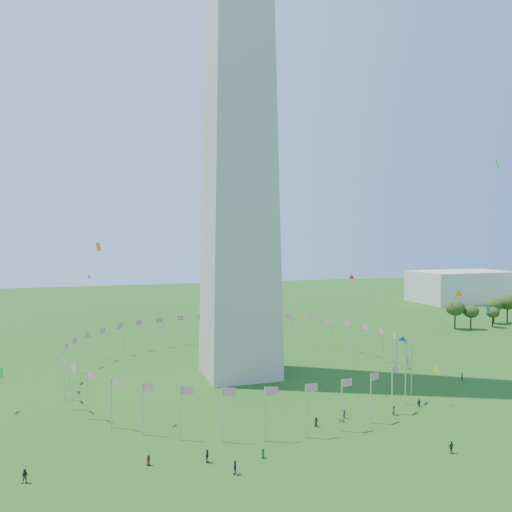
# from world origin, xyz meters

# --- Properties ---
(ground) EXTENTS (600.00, 600.00, 0.00)m
(ground) POSITION_xyz_m (0.00, 0.00, 0.00)
(ground) COLOR #1D4C11
(ground) RESTS_ON ground
(washington_monument) EXTENTS (16.80, 16.80, 169.00)m
(washington_monument) POSITION_xyz_m (0.00, 50.00, 84.50)
(washington_monument) COLOR #B5AFA1
(washington_monument) RESTS_ON ground
(flag_ring) EXTENTS (80.24, 80.24, 9.00)m
(flag_ring) POSITION_xyz_m (-0.00, 50.00, 4.50)
(flag_ring) COLOR silver
(flag_ring) RESTS_ON ground
(gov_building_east_a) EXTENTS (50.00, 30.00, 16.00)m
(gov_building_east_a) POSITION_xyz_m (150.00, 150.00, 8.00)
(gov_building_east_a) COLOR beige
(gov_building_east_a) RESTS_ON ground
(crowd) EXTENTS (96.73, 54.93, 1.98)m
(crowd) POSITION_xyz_m (8.57, 1.51, 0.90)
(crowd) COLOR #1F2449
(crowd) RESTS_ON ground
(kites_aloft) EXTENTS (108.14, 73.75, 40.43)m
(kites_aloft) POSITION_xyz_m (13.83, 24.56, 19.54)
(kites_aloft) COLOR orange
(kites_aloft) RESTS_ON ground
(tree_line_east) EXTENTS (53.41, 15.34, 10.98)m
(tree_line_east) POSITION_xyz_m (113.65, 85.85, 4.84)
(tree_line_east) COLOR #37541C
(tree_line_east) RESTS_ON ground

